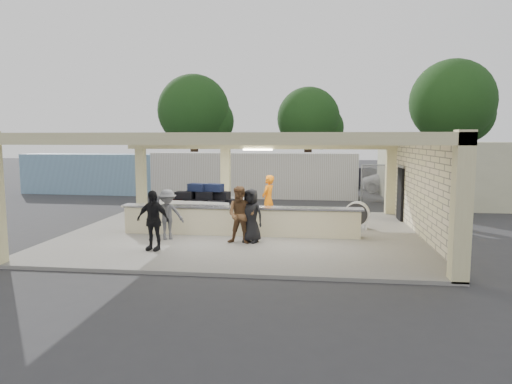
# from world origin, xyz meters

# --- Properties ---
(ground) EXTENTS (120.00, 120.00, 0.00)m
(ground) POSITION_xyz_m (0.00, 0.00, 0.00)
(ground) COLOR #2D2D30
(ground) RESTS_ON ground
(pavilion) EXTENTS (12.01, 10.00, 3.55)m
(pavilion) POSITION_xyz_m (0.21, 0.66, 1.35)
(pavilion) COLOR slate
(pavilion) RESTS_ON ground
(baggage_counter) EXTENTS (8.20, 0.58, 0.98)m
(baggage_counter) POSITION_xyz_m (0.00, -0.50, 0.59)
(baggage_counter) COLOR beige
(baggage_counter) RESTS_ON pavilion
(luggage_cart) EXTENTS (2.97, 2.14, 1.58)m
(luggage_cart) POSITION_xyz_m (-1.69, 1.01, 0.95)
(luggage_cart) COLOR white
(luggage_cart) RESTS_ON pavilion
(drum_fan) EXTENTS (0.94, 0.52, 0.99)m
(drum_fan) POSITION_xyz_m (4.05, 1.10, 0.63)
(drum_fan) COLOR white
(drum_fan) RESTS_ON pavilion
(baggage_handler) EXTENTS (0.60, 0.78, 1.88)m
(baggage_handler) POSITION_xyz_m (0.75, 1.61, 1.04)
(baggage_handler) COLOR orange
(baggage_handler) RESTS_ON pavilion
(passenger_a) EXTENTS (0.90, 0.45, 1.80)m
(passenger_a) POSITION_xyz_m (0.22, -1.77, 1.00)
(passenger_a) COLOR brown
(passenger_a) RESTS_ON pavilion
(passenger_b) EXTENTS (1.09, 0.56, 1.76)m
(passenger_b) POSITION_xyz_m (-2.20, -2.91, 0.98)
(passenger_b) COLOR black
(passenger_b) RESTS_ON pavilion
(passenger_c) EXTENTS (1.10, 0.81, 1.63)m
(passenger_c) POSITION_xyz_m (-2.24, -1.46, 0.91)
(passenger_c) COLOR #4E4E53
(passenger_c) RESTS_ON pavilion
(passenger_d) EXTENTS (0.89, 0.60, 1.70)m
(passenger_d) POSITION_xyz_m (0.51, -1.53, 0.95)
(passenger_d) COLOR black
(passenger_d) RESTS_ON pavilion
(car_white_a) EXTENTS (5.13, 3.34, 1.35)m
(car_white_a) POSITION_xyz_m (7.98, 13.40, 0.67)
(car_white_a) COLOR white
(car_white_a) RESTS_ON ground
(car_white_b) EXTENTS (5.23, 2.93, 1.56)m
(car_white_b) POSITION_xyz_m (12.55, 14.40, 0.78)
(car_white_b) COLOR white
(car_white_b) RESTS_ON ground
(car_dark) EXTENTS (4.41, 3.53, 1.42)m
(car_dark) POSITION_xyz_m (6.06, 15.94, 0.71)
(car_dark) COLOR black
(car_dark) RESTS_ON ground
(container_white) EXTENTS (11.87, 2.70, 2.56)m
(container_white) POSITION_xyz_m (-0.96, 10.81, 1.28)
(container_white) COLOR silver
(container_white) RESTS_ON ground
(container_blue) EXTENTS (9.45, 2.61, 2.44)m
(container_blue) POSITION_xyz_m (-10.70, 11.26, 1.22)
(container_blue) COLOR #7EA9C9
(container_blue) RESTS_ON ground
(fence) EXTENTS (12.06, 0.06, 2.03)m
(fence) POSITION_xyz_m (11.00, 9.00, 1.05)
(fence) COLOR gray
(fence) RESTS_ON ground
(tree_left) EXTENTS (6.60, 6.30, 9.00)m
(tree_left) POSITION_xyz_m (-7.68, 24.16, 5.59)
(tree_left) COLOR #382619
(tree_left) RESTS_ON ground
(tree_mid) EXTENTS (6.00, 5.60, 8.00)m
(tree_mid) POSITION_xyz_m (2.32, 26.16, 4.96)
(tree_mid) COLOR #382619
(tree_mid) RESTS_ON ground
(tree_right) EXTENTS (7.20, 7.00, 10.00)m
(tree_right) POSITION_xyz_m (14.32, 25.16, 6.21)
(tree_right) COLOR #382619
(tree_right) RESTS_ON ground
(adjacent_building) EXTENTS (6.00, 8.00, 3.20)m
(adjacent_building) POSITION_xyz_m (9.50, 10.00, 1.60)
(adjacent_building) COLOR beige
(adjacent_building) RESTS_ON ground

